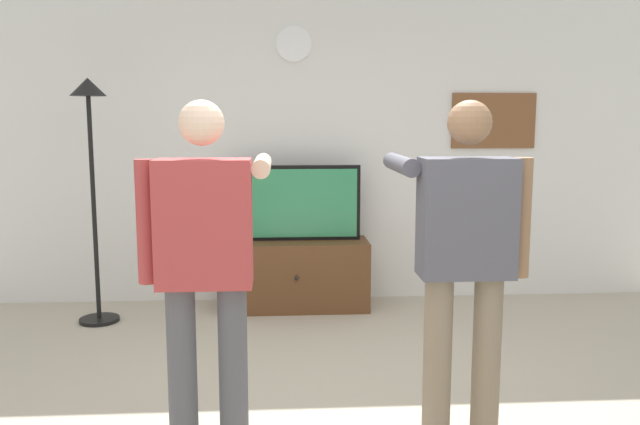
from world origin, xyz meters
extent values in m
cube|color=silver|center=(0.00, 2.95, 1.35)|extent=(6.40, 0.10, 2.70)
cube|color=brown|center=(-0.18, 2.60, 0.30)|extent=(1.26, 0.47, 0.60)
sphere|color=black|center=(-0.18, 2.35, 0.33)|extent=(0.04, 0.04, 0.04)
cube|color=black|center=(-0.18, 2.65, 0.92)|extent=(1.13, 0.06, 0.65)
cube|color=#338C59|center=(-0.18, 2.62, 0.92)|extent=(1.07, 0.01, 0.59)
cylinder|color=white|center=(-0.18, 2.89, 2.30)|extent=(0.31, 0.03, 0.31)
cube|color=brown|center=(1.63, 2.90, 1.63)|extent=(0.77, 0.04, 0.50)
cylinder|color=black|center=(-1.80, 2.31, 0.01)|extent=(0.32, 0.32, 0.03)
cylinder|color=black|center=(-1.80, 2.31, 0.93)|extent=(0.04, 0.04, 1.80)
cone|color=black|center=(-1.80, 2.31, 1.90)|extent=(0.28, 0.28, 0.14)
cylinder|color=#4C4C51|center=(-0.79, 0.05, 0.44)|extent=(0.14, 0.14, 0.87)
cylinder|color=#4C4C51|center=(-0.55, 0.05, 0.44)|extent=(0.14, 0.14, 0.87)
cube|color=#A53838|center=(-0.67, 0.05, 1.17)|extent=(0.44, 0.22, 0.60)
sphere|color=beige|center=(-0.67, 0.05, 1.64)|extent=(0.21, 0.21, 0.21)
cylinder|color=#A53838|center=(-0.93, 0.05, 1.18)|extent=(0.09, 0.09, 0.58)
cylinder|color=beige|center=(-0.40, 0.34, 1.42)|extent=(0.09, 0.58, 0.09)
cube|color=white|center=(-0.40, 0.66, 1.42)|extent=(0.04, 0.12, 0.04)
cylinder|color=#7A6B56|center=(0.46, 0.06, 0.45)|extent=(0.14, 0.14, 0.90)
cylinder|color=#7A6B56|center=(0.70, 0.06, 0.45)|extent=(0.14, 0.14, 0.90)
cube|color=#4C4C56|center=(0.58, 0.06, 1.18)|extent=(0.45, 0.22, 0.57)
sphere|color=#8C6647|center=(0.58, 0.06, 1.64)|extent=(0.21, 0.21, 0.21)
cylinder|color=#4C4C56|center=(0.31, 0.35, 1.42)|extent=(0.09, 0.58, 0.09)
cube|color=white|center=(0.31, 0.67, 1.42)|extent=(0.04, 0.12, 0.04)
cylinder|color=#8C6647|center=(0.85, 0.06, 1.18)|extent=(0.09, 0.09, 0.58)
camera|label=1|loc=(-0.32, -2.98, 1.66)|focal=36.75mm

